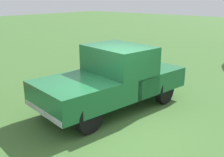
{
  "coord_description": "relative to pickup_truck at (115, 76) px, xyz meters",
  "views": [
    {
      "loc": [
        -5.02,
        -4.01,
        3.21
      ],
      "look_at": [
        0.7,
        0.9,
        0.9
      ],
      "focal_mm": 43.3,
      "sensor_mm": 36.0,
      "label": 1
    }
  ],
  "objects": [
    {
      "name": "pickup_truck",
      "position": [
        0.0,
        0.0,
        0.0
      ],
      "size": [
        4.77,
        2.56,
        1.83
      ],
      "rotation": [
        0.0,
        0.0,
        3.0
      ],
      "color": "black",
      "rests_on": "ground_plane"
    },
    {
      "name": "ground_plane",
      "position": [
        -0.82,
        -0.89,
        -0.95
      ],
      "size": [
        80.0,
        80.0,
        0.0
      ],
      "primitive_type": "plane",
      "color": "#3D662D"
    }
  ]
}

